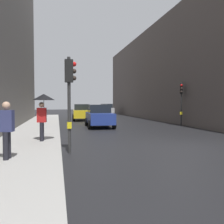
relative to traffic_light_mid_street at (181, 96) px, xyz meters
name	(u,v)px	position (x,y,z in m)	size (l,w,h in m)	color
ground_plane	(180,147)	(-4.71, -8.04, -2.47)	(120.00, 120.00, 0.00)	black
sidewalk_kerb	(35,132)	(-11.21, -2.04, -2.39)	(2.95, 40.00, 0.16)	#A8A5A0
building_facade_right	(194,76)	(6.31, 8.06, 2.76)	(12.00, 34.02, 10.47)	#5B514C
traffic_light_mid_street	(181,96)	(0.00, 0.00, 0.00)	(0.37, 0.44, 3.58)	#2D2D2D
traffic_light_near_left	(70,87)	(-9.42, -8.20, 0.01)	(0.43, 0.25, 3.60)	#2D2D2D
car_silver_hatchback	(106,109)	(-2.13, 19.51, -1.59)	(2.07, 4.23, 1.76)	#BCBCC1
car_blue_van	(99,116)	(-6.67, 0.80, -1.59)	(2.13, 4.26, 1.76)	navy
car_yellow_taxi	(82,112)	(-7.27, 8.30, -1.59)	(2.21, 4.30, 1.76)	yellow
pedestrian_with_umbrella	(43,104)	(-10.50, -6.08, -0.63)	(1.00, 1.00, 2.14)	black
pedestrian_with_grey_backpack	(5,127)	(-11.43, -9.38, -1.31)	(0.64, 0.39, 1.77)	black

